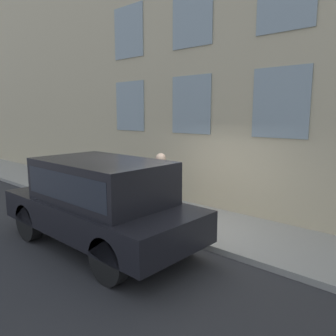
# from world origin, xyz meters

# --- Properties ---
(ground_plane) EXTENTS (80.00, 80.00, 0.00)m
(ground_plane) POSITION_xyz_m (0.00, 0.00, 0.00)
(ground_plane) COLOR #2D2D30
(sidewalk) EXTENTS (2.29, 60.00, 0.12)m
(sidewalk) POSITION_xyz_m (1.15, 0.00, 0.06)
(sidewalk) COLOR #9E9B93
(sidewalk) RESTS_ON ground_plane
(fire_hydrant) EXTENTS (0.29, 0.42, 0.79)m
(fire_hydrant) POSITION_xyz_m (0.56, 0.38, 0.53)
(fire_hydrant) COLOR gold
(fire_hydrant) RESTS_ON sidewalk
(person) EXTENTS (0.39, 0.26, 1.61)m
(person) POSITION_xyz_m (0.89, 1.18, 1.09)
(person) COLOR navy
(person) RESTS_ON sidewalk
(parked_truck_charcoal_near) EXTENTS (1.93, 4.51, 1.82)m
(parked_truck_charcoal_near) POSITION_xyz_m (-1.28, 0.82, 1.05)
(parked_truck_charcoal_near) COLOR black
(parked_truck_charcoal_near) RESTS_ON ground_plane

